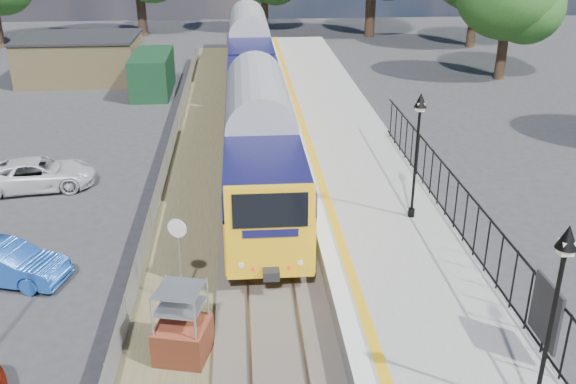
{
  "coord_description": "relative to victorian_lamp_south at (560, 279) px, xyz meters",
  "views": [
    {
      "loc": [
        -0.79,
        -14.62,
        11.02
      ],
      "look_at": [
        0.81,
        6.04,
        2.0
      ],
      "focal_mm": 40.0,
      "sensor_mm": 36.0,
      "label": 1
    }
  ],
  "objects": [
    {
      "name": "wire_fence",
      "position": [
        -9.7,
        16.0,
        -3.7
      ],
      "size": [
        0.06,
        52.0,
        1.2
      ],
      "color": "#999EA3",
      "rests_on": "ground"
    },
    {
      "name": "car_blue",
      "position": [
        -14.0,
        8.04,
        -3.63
      ],
      "size": [
        4.28,
        2.45,
        1.34
      ],
      "primitive_type": "imported",
      "rotation": [
        0.0,
        0.0,
        1.3
      ],
      "color": "#1B49A4",
      "rests_on": "ground"
    },
    {
      "name": "car_white",
      "position": [
        -15.13,
        15.83,
        -3.62
      ],
      "size": [
        5.12,
        2.9,
        1.35
      ],
      "primitive_type": "imported",
      "rotation": [
        0.0,
        0.0,
        1.71
      ],
      "color": "silver",
      "rests_on": "ground"
    },
    {
      "name": "palisade_fence",
      "position": [
        1.05,
        6.24,
        -2.46
      ],
      "size": [
        0.12,
        26.0,
        2.0
      ],
      "color": "black",
      "rests_on": "platform"
    },
    {
      "name": "speed_sign",
      "position": [
        -8.22,
        6.21,
        -2.28
      ],
      "size": [
        0.57,
        0.23,
        2.94
      ],
      "rotation": [
        0.0,
        0.0,
        -0.34
      ],
      "color": "#999EA3",
      "rests_on": "ground"
    },
    {
      "name": "platform_edge",
      "position": [
        -3.36,
        12.0,
        -3.39
      ],
      "size": [
        0.9,
        70.0,
        0.01
      ],
      "color": "silver",
      "rests_on": "platform"
    },
    {
      "name": "victorian_lamp_north",
      "position": [
        -0.2,
        10.0,
        0.0
      ],
      "size": [
        0.44,
        0.44,
        4.6
      ],
      "color": "black",
      "rests_on": "platform"
    },
    {
      "name": "platform",
      "position": [
        -1.3,
        12.0,
        -3.85
      ],
      "size": [
        5.0,
        70.0,
        0.9
      ],
      "primitive_type": "cube",
      "color": "gray",
      "rests_on": "ground"
    },
    {
      "name": "brick_plinth",
      "position": [
        -8.0,
        3.69,
        -3.25
      ],
      "size": [
        1.63,
        1.63,
        2.18
      ],
      "rotation": [
        0.0,
        0.0,
        -0.24
      ],
      "color": "#994327",
      "rests_on": "ground"
    },
    {
      "name": "outbuilding",
      "position": [
        -16.41,
        35.21,
        -2.78
      ],
      "size": [
        10.8,
        10.1,
        3.12
      ],
      "color": "#9B8657",
      "rests_on": "ground"
    },
    {
      "name": "victorian_lamp_south",
      "position": [
        0.0,
        0.0,
        0.0
      ],
      "size": [
        0.44,
        0.44,
        4.6
      ],
      "color": "black",
      "rests_on": "platform"
    },
    {
      "name": "track_bed",
      "position": [
        -5.97,
        13.67,
        -4.21
      ],
      "size": [
        5.9,
        80.0,
        0.29
      ],
      "color": "#473F38",
      "rests_on": "ground"
    },
    {
      "name": "train",
      "position": [
        -5.5,
        26.84,
        -1.96
      ],
      "size": [
        2.82,
        40.83,
        3.51
      ],
      "color": "#ECAE15",
      "rests_on": "ground"
    },
    {
      "name": "ground",
      "position": [
        -5.5,
        4.0,
        -4.3
      ],
      "size": [
        120.0,
        120.0,
        0.0
      ],
      "primitive_type": "plane",
      "color": "#2D2D30",
      "rests_on": "ground"
    }
  ]
}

